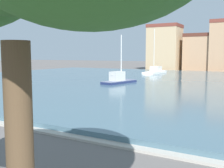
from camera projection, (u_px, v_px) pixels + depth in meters
name	position (u px, v px, depth m)	size (l,w,h in m)	color
harbor_water	(203.00, 84.00, 34.60)	(80.45, 50.80, 0.38)	#476675
quay_edge_coping	(94.00, 141.00, 12.35)	(80.45, 0.50, 0.12)	#ADA89E
sailboat_navy	(121.00, 81.00, 34.30)	(2.77, 6.20, 6.46)	navy
sailboat_white	(154.00, 73.00, 51.43)	(2.31, 8.80, 8.77)	white
townhouse_wide_warehouse	(165.00, 48.00, 67.09)	(7.65, 6.53, 11.34)	tan
townhouse_tall_gabled	(201.00, 52.00, 64.50)	(7.42, 6.22, 8.93)	tan
townhouse_corner_house	(223.00, 46.00, 61.49)	(5.51, 6.65, 11.76)	tan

